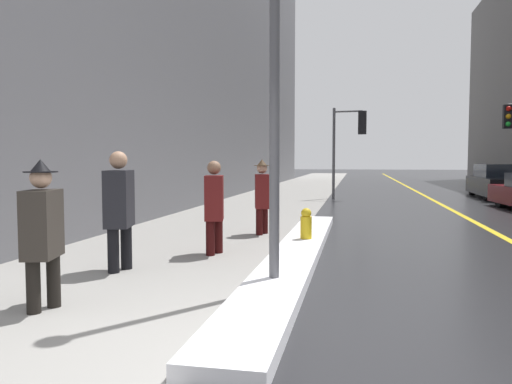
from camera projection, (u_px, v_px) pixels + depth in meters
name	position (u px, v px, depth m)	size (l,w,h in m)	color
ground_plane	(202.00, 367.00, 3.71)	(160.00, 160.00, 0.00)	#232326
sidewalk_slab	(272.00, 201.00, 18.78)	(4.00, 80.00, 0.01)	gray
road_centre_stripe	(440.00, 204.00, 17.59)	(0.16, 80.00, 0.00)	gold
snow_bank_curb	(297.00, 254.00, 7.75)	(0.69, 9.08, 0.16)	white
lamp_post	(275.00, 27.00, 5.68)	(0.28, 0.28, 5.14)	#515156
traffic_light_near	(352.00, 133.00, 19.46)	(1.31, 0.33, 3.59)	#515156
pedestrian_in_glasses	(43.00, 229.00, 5.05)	(0.38, 0.71, 1.55)	black
pedestrian_trailing	(119.00, 205.00, 6.82)	(0.43, 0.60, 1.66)	black
pedestrian_nearside	(214.00, 203.00, 8.05)	(0.40, 0.55, 1.53)	#340C0C
pedestrian_in_fedora	(262.00, 194.00, 10.22)	(0.38, 0.53, 1.56)	#340C0C
parked_car_black	(501.00, 182.00, 20.19)	(1.99, 4.76, 1.38)	black
fire_hydrant	(306.00, 228.00, 8.74)	(0.20, 0.20, 0.70)	gold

